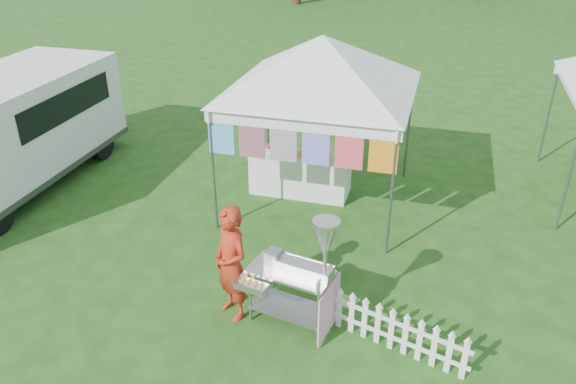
% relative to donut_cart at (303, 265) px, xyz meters
% --- Properties ---
extents(ground, '(120.00, 120.00, 0.00)m').
position_rel_donut_cart_xyz_m(ground, '(-0.58, -0.10, -0.96)').
color(ground, '#1C4513').
rests_on(ground, ground).
extents(canopy_main, '(4.24, 4.24, 3.45)m').
position_rel_donut_cart_xyz_m(canopy_main, '(-0.58, 3.39, 2.03)').
color(canopy_main, '#59595E').
rests_on(canopy_main, ground).
extents(donut_cart, '(1.28, 0.79, 1.63)m').
position_rel_donut_cart_xyz_m(donut_cart, '(0.00, 0.00, 0.00)').
color(donut_cart, gray).
rests_on(donut_cart, ground).
extents(vendor, '(0.70, 0.66, 1.61)m').
position_rel_donut_cart_xyz_m(vendor, '(-0.94, -0.02, -0.15)').
color(vendor, '#A82914').
rests_on(vendor, ground).
extents(cargo_van, '(2.01, 4.98, 2.06)m').
position_rel_donut_cart_xyz_m(cargo_van, '(-6.29, 2.51, 0.15)').
color(cargo_van, white).
rests_on(cargo_van, ground).
extents(picket_fence, '(1.72, 0.56, 0.56)m').
position_rel_donut_cart_xyz_m(picket_fence, '(1.23, -0.13, -0.67)').
color(picket_fence, white).
rests_on(picket_fence, ground).
extents(display_table, '(1.80, 0.70, 0.76)m').
position_rel_donut_cart_xyz_m(display_table, '(-0.98, 3.61, -0.58)').
color(display_table, white).
rests_on(display_table, ground).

